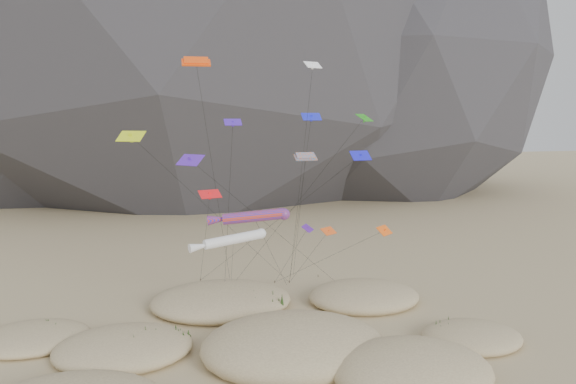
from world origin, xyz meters
name	(u,v)px	position (x,y,z in m)	size (l,w,h in m)	color
ground	(289,369)	(0.00, 0.00, 0.00)	(500.00, 500.00, 0.00)	#CCB789
dunes	(261,344)	(-1.59, 3.94, 0.77)	(50.86, 38.76, 4.47)	#CCB789
dune_grass	(268,341)	(-0.89, 4.15, 0.85)	(40.31, 30.53, 1.53)	black
kite_stakes	(260,285)	(2.26, 23.71, 0.15)	(18.27, 8.69, 0.30)	#3F2D1E
rainbow_tube_kite	(251,217)	(-1.16, 11.13, 11.26)	(11.18, 13.48, 12.19)	red
white_tube_kite	(230,240)	(-4.08, 5.43, 10.26)	(7.38, 20.36, 11.01)	silver
orange_parafoil	(197,65)	(-6.16, 12.35, 26.33)	(6.28, 12.82, 27.15)	#F1450C
multi_parafoil	(305,158)	(5.21, 13.37, 16.91)	(3.58, 14.59, 17.56)	orange
delta_kites	(276,160)	(1.61, 11.57, 16.89)	(27.77, 22.20, 27.05)	#5321C2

